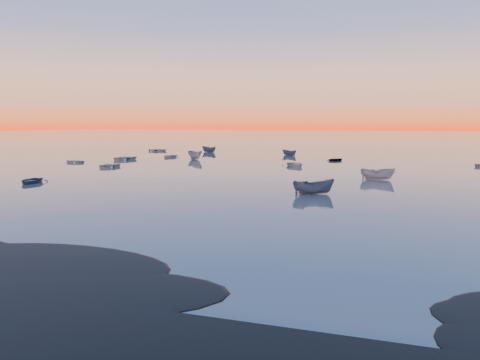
% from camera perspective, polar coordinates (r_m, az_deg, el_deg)
% --- Properties ---
extents(ground, '(600.00, 600.00, 0.00)m').
position_cam_1_polar(ground, '(117.91, 12.57, 3.61)').
color(ground, '#6B6159').
rests_on(ground, ground).
extents(mud_lobes, '(140.00, 6.00, 0.07)m').
position_cam_1_polar(mud_lobes, '(20.97, -16.95, -11.72)').
color(mud_lobes, black).
rests_on(mud_lobes, ground).
extents(moored_fleet, '(124.00, 58.00, 1.20)m').
position_cam_1_polar(moored_fleet, '(71.42, 8.78, 1.59)').
color(moored_fleet, silver).
rests_on(moored_fleet, ground).
extents(boat_near_left, '(4.22, 2.85, 0.98)m').
position_cam_1_polar(boat_near_left, '(56.47, -24.12, -0.36)').
color(boat_near_left, '#324560').
rests_on(boat_near_left, ground).
extents(boat_near_center, '(1.84, 4.03, 1.37)m').
position_cam_1_polar(boat_near_center, '(57.13, 16.38, 0.05)').
color(boat_near_center, gray).
rests_on(boat_near_center, ground).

